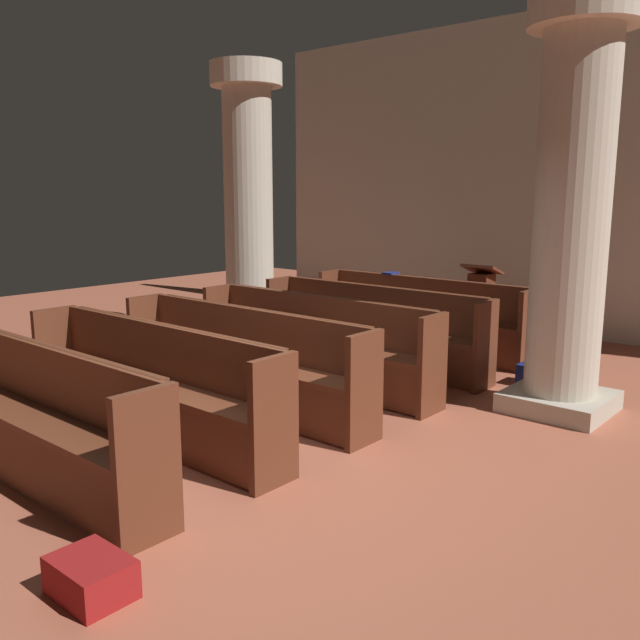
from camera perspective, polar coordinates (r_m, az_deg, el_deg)
The scene contains 14 objects.
ground_plane at distance 5.47m, azimuth -6.12°, elevation -11.11°, with size 19.20×19.20×0.00m, color #AD5B42.
back_wall at distance 10.23m, azimuth 19.77°, elevation 11.37°, with size 10.00×0.16×4.50m, color beige.
pew_row_0 at distance 8.76m, azimuth 8.38°, elevation 0.62°, with size 3.00×0.47×0.94m.
pew_row_1 at distance 7.92m, azimuth 4.36°, elevation -0.37°, with size 3.00×0.46×0.94m.
pew_row_2 at distance 7.13m, azimuth -0.57°, elevation -1.58°, with size 3.00×0.47×0.94m.
pew_row_3 at distance 6.41m, azimuth -6.68°, elevation -3.07°, with size 3.00×0.46×0.94m.
pew_row_4 at distance 5.79m, azimuth -14.24°, elevation -4.85°, with size 3.00×0.46×0.94m.
pew_row_5 at distance 5.29m, azimuth -23.46°, elevation -6.90°, with size 3.00×0.47×0.94m.
pillar_aisle_side at distance 6.51m, azimuth 20.55°, elevation 9.18°, with size 0.97×0.97×3.71m.
pillar_far_side at distance 9.44m, azimuth -6.07°, elevation 10.08°, with size 0.97×0.97×3.71m.
lectern at distance 9.43m, azimuth 13.38°, elevation 0.84°, with size 0.48×0.45×1.08m.
hymn_book at distance 9.17m, azimuth 5.99°, elevation 3.96°, with size 0.16×0.20×0.03m, color navy.
kneeler_box_red at distance 3.86m, azimuth -18.77°, elevation -19.88°, with size 0.42×0.31×0.20m, color maroon.
kneeler_box_navy at distance 7.56m, azimuth 17.79°, elevation -4.44°, with size 0.33×0.31×0.23m, color navy.
Camera 1 is at (3.72, -3.45, 2.03)m, focal length 37.88 mm.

